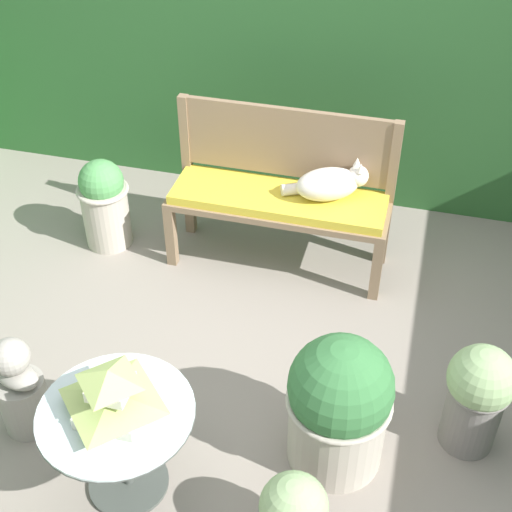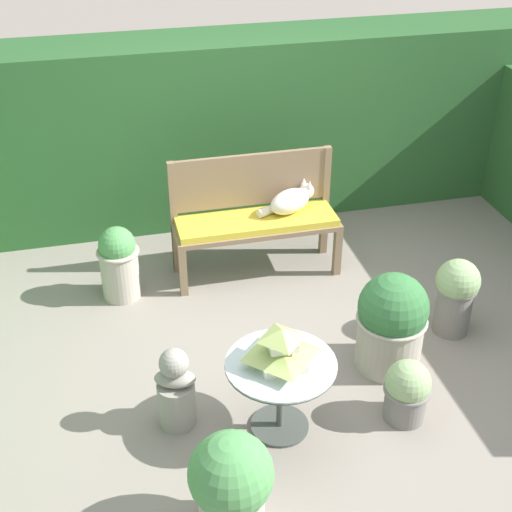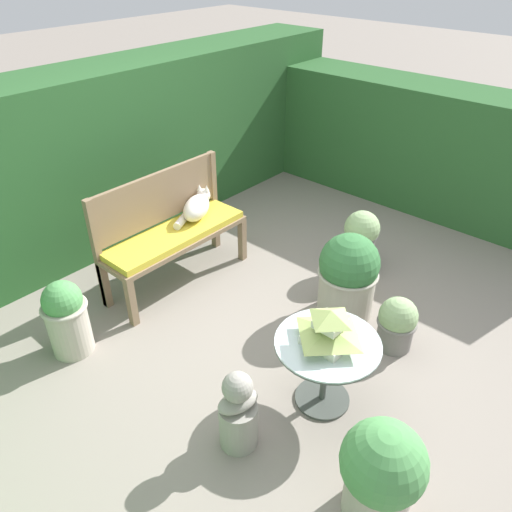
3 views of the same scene
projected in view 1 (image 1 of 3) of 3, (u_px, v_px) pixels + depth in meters
ground at (233, 387)px, 3.74m from camera, size 30.00×30.00×0.00m
foliage_hedge_back at (322, 65)px, 4.94m from camera, size 6.40×0.74×1.65m
garden_bench at (278, 205)px, 4.28m from camera, size 1.34×0.42×0.51m
bench_backrest at (287, 151)px, 4.26m from camera, size 1.34×0.06×0.98m
cat at (330, 183)px, 4.15m from camera, size 0.51×0.34×0.24m
patio_table at (119, 428)px, 3.03m from camera, size 0.67×0.67×0.52m
pagoda_birdhouse at (112, 394)px, 2.90m from camera, size 0.35×0.35×0.25m
garden_bust at (21, 389)px, 3.40m from camera, size 0.29×0.24×0.57m
potted_plant_hedge_corner at (477, 395)px, 3.28m from camera, size 0.32×0.32×0.60m
potted_plant_bench_right at (104, 202)px, 4.53m from camera, size 0.33×0.33×0.61m
potted_plant_patio_mid at (339, 404)px, 3.19m from camera, size 0.48×0.48×0.72m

